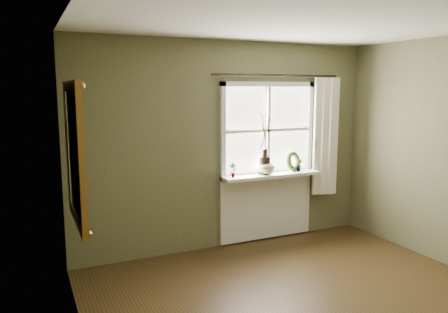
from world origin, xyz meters
name	(u,v)px	position (x,y,z in m)	size (l,w,h in m)	color
ceiling	(358,9)	(0.00, 0.00, 2.60)	(4.50, 4.50, 0.00)	silver
wall_back	(227,145)	(0.00, 2.30, 1.30)	(4.00, 0.10, 2.60)	#626241
wall_left	(83,207)	(-2.05, 0.00, 1.30)	(0.10, 4.50, 2.60)	#626241
window_frame	(268,130)	(0.55, 2.23, 1.48)	(1.36, 0.06, 1.24)	white
window_sill	(271,175)	(0.55, 2.12, 0.90)	(1.36, 0.26, 0.04)	white
window_apron	(267,206)	(0.55, 2.23, 0.46)	(1.36, 0.04, 0.88)	white
dark_jug	(264,165)	(0.44, 2.12, 1.04)	(0.16, 0.16, 0.23)	black
cream_vase	(266,165)	(0.47, 2.12, 1.04)	(0.23, 0.23, 0.24)	beige
wreath	(293,163)	(0.91, 2.16, 1.02)	(0.28, 0.28, 0.07)	#324B21
potted_plant_left	(233,170)	(-0.01, 2.12, 1.01)	(0.10, 0.06, 0.18)	#324B21
potted_plant_right	(299,165)	(0.98, 2.12, 1.00)	(0.09, 0.07, 0.16)	#324B21
curtain	(324,137)	(1.39, 2.13, 1.37)	(0.36, 0.12, 1.59)	white
curtain_rod	(278,75)	(0.65, 2.17, 2.18)	(0.03, 0.03, 1.84)	black
gilt_mirror	(74,154)	(-1.96, 1.24, 1.46)	(0.10, 1.05, 1.25)	white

